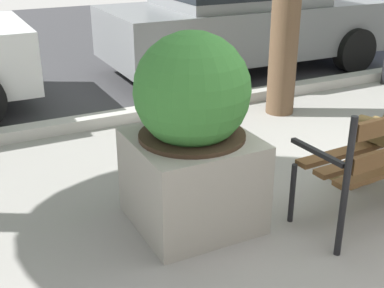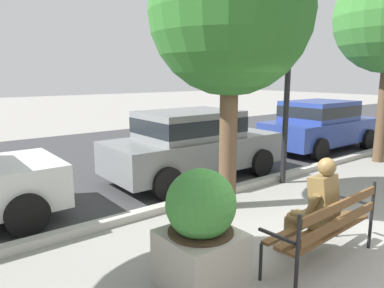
{
  "view_description": "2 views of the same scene",
  "coord_description": "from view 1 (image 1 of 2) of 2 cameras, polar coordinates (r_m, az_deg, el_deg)",
  "views": [
    {
      "loc": [
        -3.01,
        -2.1,
        1.95
      ],
      "look_at": [
        -1.56,
        0.73,
        0.6
      ],
      "focal_mm": 47.65,
      "sensor_mm": 36.0,
      "label": 1
    },
    {
      "loc": [
        -3.89,
        -2.1,
        2.35
      ],
      "look_at": [
        1.04,
        4.21,
        0.8
      ],
      "focal_mm": 33.51,
      "sensor_mm": 36.0,
      "label": 2
    }
  ],
  "objects": [
    {
      "name": "parked_car_grey",
      "position": [
        7.58,
        5.74,
        14.45
      ],
      "size": [
        4.11,
        1.94,
        1.56
      ],
      "color": "slate",
      "rests_on": "ground"
    },
    {
      "name": "curb_stone",
      "position": [
        6.13,
        3.76,
        4.98
      ],
      "size": [
        60.0,
        0.2,
        0.12
      ],
      "primitive_type": "cube",
      "color": "#B2AFA8",
      "rests_on": "ground"
    },
    {
      "name": "concrete_planter",
      "position": [
        3.43,
        0.0,
        1.04
      ],
      "size": [
        0.81,
        0.81,
        1.37
      ],
      "color": "gray",
      "rests_on": "ground"
    },
    {
      "name": "street_surface",
      "position": [
        10.25,
        -9.72,
        11.71
      ],
      "size": [
        60.0,
        9.0,
        0.01
      ],
      "primitive_type": "cube",
      "color": "#38383A",
      "rests_on": "ground"
    }
  ]
}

